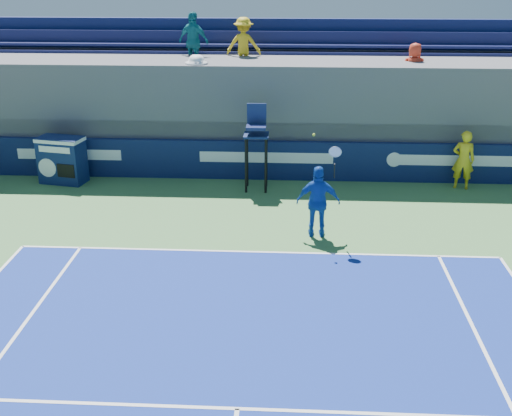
# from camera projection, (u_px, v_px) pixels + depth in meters

# --- Properties ---
(ball_person) EXTENTS (0.70, 0.53, 1.72)m
(ball_person) POSITION_uv_depth(u_px,v_px,m) (463.00, 160.00, 18.44)
(ball_person) COLOR yellow
(ball_person) RESTS_ON apron
(back_hoarding) EXTENTS (20.40, 0.21, 1.20)m
(back_hoarding) POSITION_uv_depth(u_px,v_px,m) (266.00, 160.00, 19.32)
(back_hoarding) COLOR #0B1640
(back_hoarding) RESTS_ON ground
(match_clock) EXTENTS (1.44, 0.97, 1.40)m
(match_clock) POSITION_uv_depth(u_px,v_px,m) (62.00, 159.00, 18.99)
(match_clock) COLOR #0F1D4C
(match_clock) RESTS_ON ground
(umpire_chair) EXTENTS (0.71, 0.71, 2.48)m
(umpire_chair) POSITION_uv_depth(u_px,v_px,m) (256.00, 138.00, 18.15)
(umpire_chair) COLOR black
(umpire_chair) RESTS_ON ground
(tennis_player) EXTENTS (1.05, 0.47, 2.57)m
(tennis_player) POSITION_uv_depth(u_px,v_px,m) (318.00, 202.00, 15.23)
(tennis_player) COLOR #1546AA
(tennis_player) RESTS_ON apron
(stadium_seating) EXTENTS (21.00, 4.05, 4.73)m
(stadium_seating) POSITION_uv_depth(u_px,v_px,m) (269.00, 105.00, 20.77)
(stadium_seating) COLOR #55555A
(stadium_seating) RESTS_ON ground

